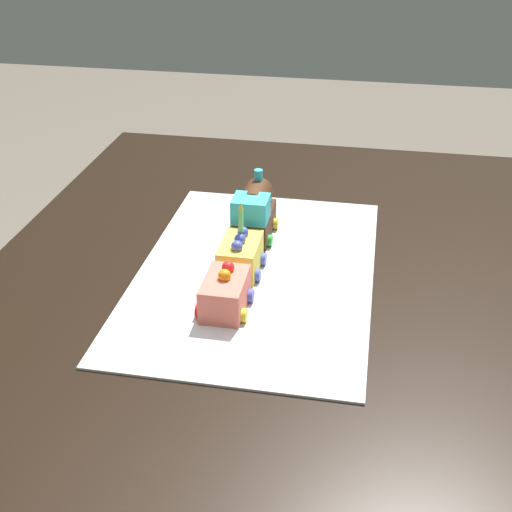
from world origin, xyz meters
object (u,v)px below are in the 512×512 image
object	(u,v)px
dining_table	(263,346)
birthday_candle	(241,218)
cake_car_hopper_coral	(225,293)
cake_locomotive	(254,214)
cake_car_tanker_lemon	(240,256)

from	to	relation	value
dining_table	birthday_candle	xyz separation A→B (m)	(-0.07, -0.05, 0.21)
dining_table	cake_car_hopper_coral	distance (m)	0.16
dining_table	birthday_candle	size ratio (longest dim) A/B	25.94
dining_table	cake_car_hopper_coral	size ratio (longest dim) A/B	14.00
cake_locomotive	birthday_candle	bearing A→B (deg)	-0.00
cake_car_tanker_lemon	dining_table	bearing A→B (deg)	40.54
birthday_candle	dining_table	bearing A→B (deg)	36.52
cake_locomotive	birthday_candle	size ratio (longest dim) A/B	2.59
cake_car_hopper_coral	birthday_candle	xyz separation A→B (m)	(-0.13, 0.00, 0.07)
cake_car_hopper_coral	birthday_candle	distance (m)	0.14
dining_table	cake_car_hopper_coral	world-z (taller)	cake_car_hopper_coral
cake_car_tanker_lemon	birthday_candle	bearing A→B (deg)	180.00
cake_car_tanker_lemon	cake_car_hopper_coral	distance (m)	0.12
cake_locomotive	cake_car_tanker_lemon	world-z (taller)	cake_locomotive
birthday_candle	cake_locomotive	bearing A→B (deg)	180.00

